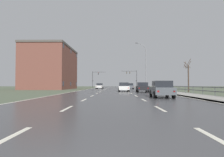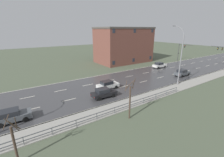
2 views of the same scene
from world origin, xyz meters
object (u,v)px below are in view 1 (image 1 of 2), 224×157
(car_distant, at_px, (130,86))
(traffic_signal_right, at_px, (133,76))
(car_mid_centre, at_px, (124,87))
(car_near_left, at_px, (162,89))
(street_lamp_midground, at_px, (145,67))
(car_far_left, at_px, (142,87))
(car_far_right, at_px, (100,86))
(brick_building, at_px, (51,68))
(traffic_signal_left, at_px, (95,77))

(car_distant, bearing_deg, traffic_signal_right, 81.38)
(car_mid_centre, distance_m, car_near_left, 15.58)
(car_mid_centre, relative_size, car_near_left, 0.98)
(traffic_signal_right, relative_size, car_near_left, 1.50)
(street_lamp_midground, distance_m, car_far_left, 16.28)
(car_far_right, xyz_separation_m, brick_building, (-12.79, -3.26, 4.85))
(car_distant, distance_m, car_near_left, 34.66)
(car_mid_centre, bearing_deg, brick_building, 136.07)
(traffic_signal_left, xyz_separation_m, car_distant, (11.31, -15.89, -3.09))
(street_lamp_midground, bearing_deg, brick_building, 167.79)
(car_mid_centre, bearing_deg, street_lamp_midground, 65.64)
(traffic_signal_right, distance_m, brick_building, 29.08)
(car_far_left, distance_m, brick_building, 30.16)
(car_mid_centre, xyz_separation_m, car_far_left, (2.87, -2.55, 0.00))
(car_mid_centre, bearing_deg, car_near_left, -79.29)
(car_far_left, xyz_separation_m, car_far_right, (-8.70, 23.84, 0.00))
(street_lamp_midground, xyz_separation_m, brick_building, (-24.44, 5.29, 0.11))
(car_distant, bearing_deg, car_far_right, 166.70)
(traffic_signal_left, relative_size, car_mid_centre, 1.45)
(traffic_signal_left, relative_size, car_near_left, 1.42)
(traffic_signal_left, bearing_deg, car_far_left, -73.01)
(car_mid_centre, relative_size, car_far_right, 0.98)
(traffic_signal_left, height_order, car_distant, traffic_signal_left)
(brick_building, bearing_deg, car_far_right, 14.29)
(car_mid_centre, bearing_deg, car_distant, 82.39)
(traffic_signal_right, height_order, traffic_signal_left, traffic_signal_right)
(car_distant, height_order, car_near_left, same)
(traffic_signal_left, distance_m, car_distant, 19.75)
(street_lamp_midground, relative_size, car_far_left, 2.73)
(traffic_signal_left, height_order, car_far_right, traffic_signal_left)
(street_lamp_midground, xyz_separation_m, car_distant, (-3.18, 6.59, -4.74))
(traffic_signal_left, xyz_separation_m, brick_building, (-9.95, -17.20, 1.76))
(traffic_signal_right, xyz_separation_m, car_mid_centre, (-4.92, -35.04, -3.51))
(traffic_signal_right, distance_m, car_distant, 16.24)
(car_far_left, relative_size, car_far_right, 0.99)
(car_far_left, bearing_deg, street_lamp_midground, 81.25)
(traffic_signal_right, distance_m, car_mid_centre, 35.55)
(car_distant, xyz_separation_m, car_far_left, (0.24, -21.89, 0.00))
(car_distant, bearing_deg, traffic_signal_left, 125.12)
(traffic_signal_left, height_order, car_far_left, traffic_signal_left)
(car_mid_centre, xyz_separation_m, car_distant, (2.63, 19.34, 0.00))
(car_near_left, distance_m, car_far_right, 37.63)
(car_mid_centre, height_order, car_distant, same)
(car_near_left, bearing_deg, traffic_signal_left, 105.47)
(car_mid_centre, height_order, car_far_left, same)
(traffic_signal_left, bearing_deg, car_distant, -54.56)
(car_far_left, bearing_deg, car_near_left, -87.90)
(street_lamp_midground, bearing_deg, traffic_signal_left, 122.80)
(street_lamp_midground, xyz_separation_m, traffic_signal_left, (-14.49, 22.49, -1.65))
(traffic_signal_right, height_order, car_far_right, traffic_signal_right)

